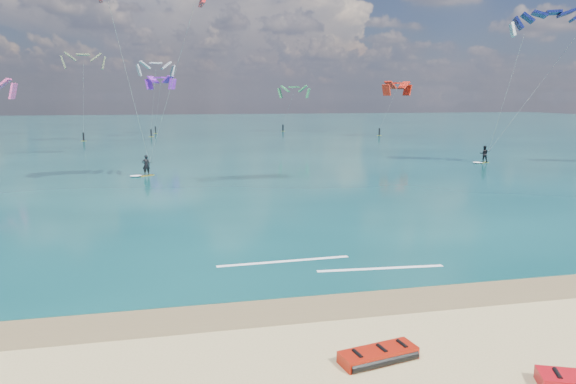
% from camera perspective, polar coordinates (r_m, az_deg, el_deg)
% --- Properties ---
extents(ground, '(320.00, 320.00, 0.00)m').
position_cam_1_polar(ground, '(53.99, -8.72, 2.68)').
color(ground, tan).
rests_on(ground, ground).
extents(wet_sand_strip, '(320.00, 2.40, 0.01)m').
position_cam_1_polar(wet_sand_strip, '(18.20, -1.63, -13.04)').
color(wet_sand_strip, brown).
rests_on(wet_sand_strip, ground).
extents(sea, '(320.00, 200.00, 0.04)m').
position_cam_1_polar(sea, '(117.67, -10.57, 6.84)').
color(sea, '#0A363A').
rests_on(sea, ground).
extents(packed_kite_left, '(2.61, 1.55, 0.40)m').
position_cam_1_polar(packed_kite_left, '(15.35, 9.98, -17.96)').
color(packed_kite_left, '#A61808').
rests_on(packed_kite_left, ground).
extents(kitesurfer_main, '(8.67, 10.19, 18.05)m').
position_cam_1_polar(kitesurfer_main, '(44.66, -15.27, 12.76)').
color(kitesurfer_main, gold).
rests_on(kitesurfer_main, sea).
extents(kitesurfer_far, '(9.55, 8.49, 16.89)m').
position_cam_1_polar(kitesurfer_far, '(59.39, 24.24, 11.10)').
color(kitesurfer_far, '#ACB91B').
rests_on(kitesurfer_far, sea).
extents(shoreline_foam, '(9.66, 2.35, 0.01)m').
position_cam_1_polar(shoreline_foam, '(22.75, 4.62, -8.04)').
color(shoreline_foam, white).
rests_on(shoreline_foam, ground).
extents(distant_kites, '(83.29, 39.00, 13.65)m').
position_cam_1_polar(distant_kites, '(93.43, -15.17, 9.23)').
color(distant_kites, '#2F8249').
rests_on(distant_kites, ground).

